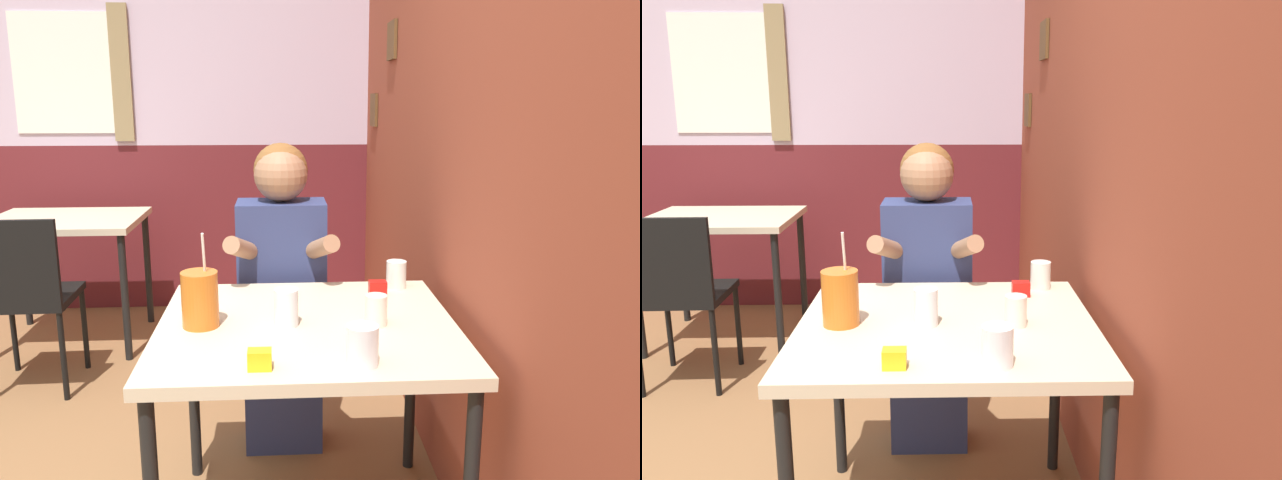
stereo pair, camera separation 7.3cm
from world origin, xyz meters
TOP-DOWN VIEW (x-y plane):
  - brick_wall_right at (1.39, 1.37)m, footprint 0.08×4.75m
  - back_wall at (-0.01, 2.78)m, footprint 5.72×0.09m
  - main_table at (0.86, 0.39)m, footprint 0.89×0.83m
  - background_table at (-0.44, 2.16)m, footprint 0.84×0.67m
  - chair_near_window at (-0.43, 1.50)m, footprint 0.41×0.41m
  - person_seated at (0.79, 0.96)m, footprint 0.42×0.41m
  - cocktail_pitcher at (0.54, 0.37)m, footprint 0.11×0.11m
  - glass_near_pitcher at (0.99, 0.07)m, footprint 0.08×0.08m
  - glass_center at (1.19, 0.72)m, footprint 0.07×0.07m
  - glass_far_side at (1.06, 0.35)m, footprint 0.07×0.07m
  - glass_by_brick at (0.80, 0.36)m, footprint 0.07×0.07m
  - condiment_ketchup at (1.11, 0.64)m, footprint 0.06×0.04m
  - condiment_mustard at (0.73, 0.06)m, footprint 0.06×0.04m

SIDE VIEW (x-z plane):
  - chair_near_window at x=-0.43m, z-range 0.08..0.95m
  - person_seated at x=0.79m, z-range 0.03..1.27m
  - background_table at x=-0.44m, z-range 0.28..1.03m
  - main_table at x=0.86m, z-range 0.30..1.04m
  - condiment_ketchup at x=1.11m, z-range 0.74..0.79m
  - condiment_mustard at x=0.73m, z-range 0.74..0.79m
  - glass_far_side at x=1.06m, z-range 0.74..0.83m
  - glass_center at x=1.19m, z-range 0.74..0.84m
  - glass_near_pitcher at x=0.99m, z-range 0.74..0.85m
  - glass_by_brick at x=0.80m, z-range 0.74..0.85m
  - cocktail_pitcher at x=0.54m, z-range 0.68..0.97m
  - brick_wall_right at x=1.39m, z-range 0.00..2.70m
  - back_wall at x=-0.01m, z-range 0.01..2.71m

